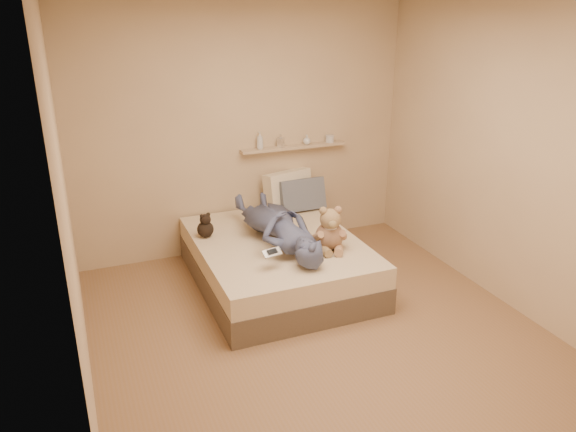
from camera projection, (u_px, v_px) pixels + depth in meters
name	position (u px, v px, depth m)	size (l,w,h in m)	color
room	(320.00, 183.00, 4.24)	(3.80, 3.80, 3.80)	#856244
bed	(277.00, 262.00, 5.44)	(1.50, 1.90, 0.45)	brown
game_console	(272.00, 253.00, 4.74)	(0.18, 0.11, 0.06)	#ADB0B4
teddy_bear	(330.00, 232.00, 5.09)	(0.34, 0.35, 0.43)	#8C654C
dark_plush	(205.00, 227.00, 5.39)	(0.16, 0.16, 0.25)	black
pillow_cream	(288.00, 189.00, 6.16)	(0.55, 0.16, 0.40)	beige
pillow_grey	(302.00, 195.00, 6.08)	(0.50, 0.14, 0.34)	slate
person	(278.00, 226.00, 5.24)	(0.53, 1.45, 0.35)	#424768
wall_shelf	(294.00, 147.00, 6.10)	(1.20, 0.12, 0.03)	tan
shelf_bottles	(293.00, 140.00, 6.06)	(0.92, 0.11, 0.18)	silver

